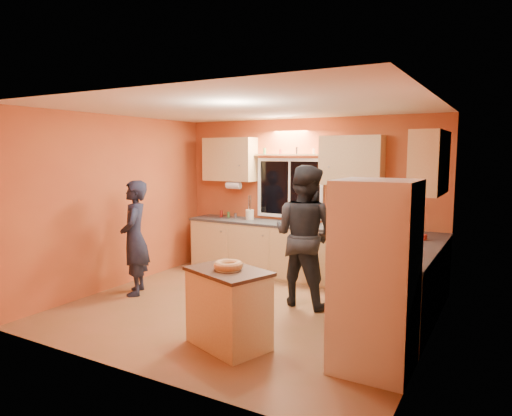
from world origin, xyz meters
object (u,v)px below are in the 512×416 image
Objects in this scene: refrigerator at (375,276)px; island at (229,307)px; person_center at (304,235)px; person_left at (135,238)px; person_right at (360,260)px.

refrigerator reaches higher than island.
refrigerator is at bearing 140.49° from person_center.
island is 2.36m from person_left.
person_center reaches higher than refrigerator.
island is 0.53× the size of person_center.
person_center is at bearing 73.40° from person_left.
person_right is (0.93, -0.59, -0.10)m from person_center.
person_left is (-2.16, 0.86, 0.40)m from island.
person_center is (0.15, 1.65, 0.52)m from island.
person_left is 2.44m from person_center.
person_center is at bearing 104.42° from island.
refrigerator is 1.08× the size of person_right.
refrigerator is 1.09× the size of person_left.
person_left is 0.88× the size of person_center.
person_right is at bearing 154.94° from person_center.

